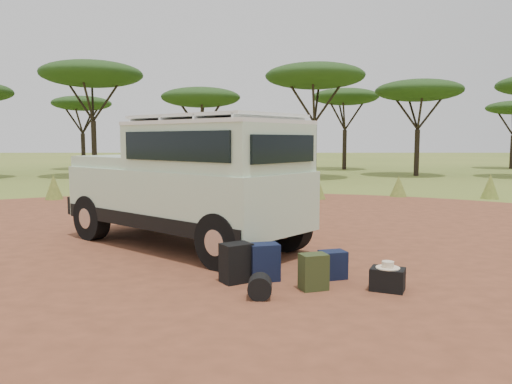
{
  "coord_description": "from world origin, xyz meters",
  "views": [
    {
      "loc": [
        0.84,
        -8.62,
        2.03
      ],
      "look_at": [
        0.88,
        1.22,
        1.0
      ],
      "focal_mm": 35.0,
      "sensor_mm": 36.0,
      "label": 1
    }
  ],
  "objects_px": {
    "safari_vehicle": "(190,184)",
    "backpack_navy": "(264,262)",
    "backpack_olive": "(314,272)",
    "hard_case": "(387,280)",
    "duffel_navy": "(333,265)",
    "backpack_black": "(236,263)"
  },
  "relations": [
    {
      "from": "safari_vehicle",
      "to": "backpack_navy",
      "type": "relative_size",
      "value": 9.38
    },
    {
      "from": "safari_vehicle",
      "to": "backpack_olive",
      "type": "xyz_separation_m",
      "value": [
        2.03,
        -2.8,
        -0.94
      ]
    },
    {
      "from": "backpack_olive",
      "to": "safari_vehicle",
      "type": "bearing_deg",
      "value": 108.32
    },
    {
      "from": "backpack_olive",
      "to": "hard_case",
      "type": "relative_size",
      "value": 1.12
    },
    {
      "from": "backpack_navy",
      "to": "backpack_olive",
      "type": "height_order",
      "value": "backpack_navy"
    },
    {
      "from": "safari_vehicle",
      "to": "hard_case",
      "type": "bearing_deg",
      "value": -2.75
    },
    {
      "from": "backpack_olive",
      "to": "duffel_navy",
      "type": "bearing_deg",
      "value": 39.83
    },
    {
      "from": "safari_vehicle",
      "to": "duffel_navy",
      "type": "xyz_separation_m",
      "value": [
        2.37,
        -2.26,
        -0.98
      ]
    },
    {
      "from": "backpack_black",
      "to": "hard_case",
      "type": "distance_m",
      "value": 2.1
    },
    {
      "from": "safari_vehicle",
      "to": "duffel_navy",
      "type": "bearing_deg",
      "value": -3.01
    },
    {
      "from": "safari_vehicle",
      "to": "hard_case",
      "type": "xyz_separation_m",
      "value": [
        3.02,
        -2.85,
        -1.03
      ]
    },
    {
      "from": "backpack_black",
      "to": "hard_case",
      "type": "height_order",
      "value": "backpack_black"
    },
    {
      "from": "duffel_navy",
      "to": "backpack_black",
      "type": "bearing_deg",
      "value": 170.62
    },
    {
      "from": "backpack_olive",
      "to": "hard_case",
      "type": "xyz_separation_m",
      "value": [
        0.99,
        -0.05,
        -0.09
      ]
    },
    {
      "from": "backpack_black",
      "to": "backpack_navy",
      "type": "height_order",
      "value": "backpack_black"
    },
    {
      "from": "backpack_olive",
      "to": "duffel_navy",
      "type": "distance_m",
      "value": 0.64
    },
    {
      "from": "backpack_black",
      "to": "backpack_olive",
      "type": "distance_m",
      "value": 1.12
    },
    {
      "from": "backpack_black",
      "to": "duffel_navy",
      "type": "bearing_deg",
      "value": -24.3
    },
    {
      "from": "safari_vehicle",
      "to": "backpack_navy",
      "type": "distance_m",
      "value": 2.87
    },
    {
      "from": "backpack_black",
      "to": "backpack_navy",
      "type": "distance_m",
      "value": 0.41
    },
    {
      "from": "backpack_olive",
      "to": "duffel_navy",
      "type": "height_order",
      "value": "backpack_olive"
    },
    {
      "from": "hard_case",
      "to": "backpack_navy",
      "type": "bearing_deg",
      "value": -173.11
    }
  ]
}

